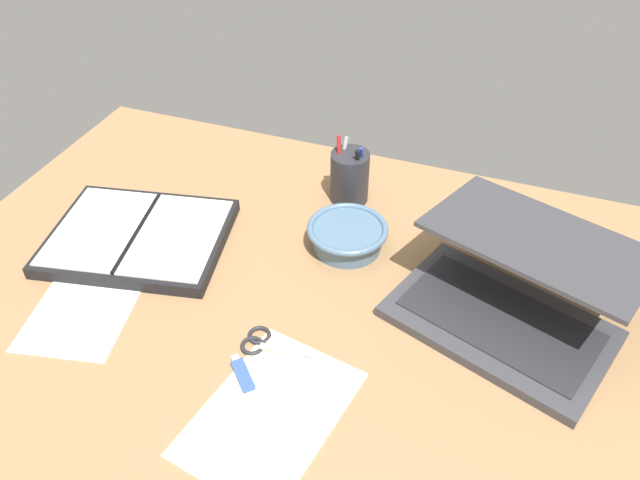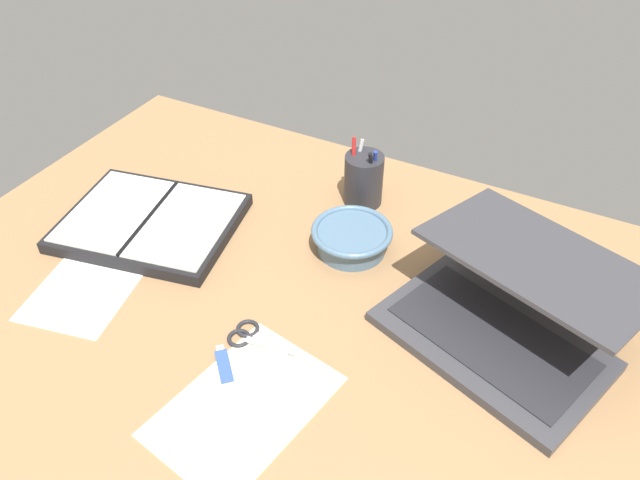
% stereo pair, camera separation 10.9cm
% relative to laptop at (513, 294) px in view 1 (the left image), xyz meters
% --- Properties ---
extents(desk_top, '(1.40, 1.00, 0.02)m').
position_rel_laptop_xyz_m(desk_top, '(-0.33, -0.10, -0.06)').
color(desk_top, '#936D47').
rests_on(desk_top, ground).
extents(laptop, '(0.43, 0.41, 0.14)m').
position_rel_laptop_xyz_m(laptop, '(0.00, 0.00, 0.00)').
color(laptop, '#38383D').
rests_on(laptop, desk_top).
extents(bowl, '(0.15, 0.15, 0.05)m').
position_rel_laptop_xyz_m(bowl, '(-0.31, 0.08, -0.02)').
color(bowl, slate).
rests_on(bowl, desk_top).
extents(pen_cup, '(0.08, 0.08, 0.14)m').
position_rel_laptop_xyz_m(pen_cup, '(-0.35, 0.22, 0.00)').
color(pen_cup, '#28282D').
rests_on(pen_cup, desk_top).
extents(planner, '(0.37, 0.32, 0.03)m').
position_rel_laptop_xyz_m(planner, '(-0.69, -0.05, -0.04)').
color(planner, black).
rests_on(planner, desk_top).
extents(scissors, '(0.12, 0.06, 0.01)m').
position_rel_laptop_xyz_m(scissors, '(-0.36, -0.20, -0.05)').
color(scissors, '#B7B7BC').
rests_on(scissors, desk_top).
extents(paper_sheet_front, '(0.23, 0.30, 0.00)m').
position_rel_laptop_xyz_m(paper_sheet_front, '(-0.30, -0.31, -0.05)').
color(paper_sheet_front, '#F4EFB2').
rests_on(paper_sheet_front, desk_top).
extents(paper_sheet_beside_planner, '(0.21, 0.28, 0.00)m').
position_rel_laptop_xyz_m(paper_sheet_beside_planner, '(-0.68, -0.21, -0.05)').
color(paper_sheet_beside_planner, white).
rests_on(paper_sheet_beside_planner, desk_top).
extents(usb_drive, '(0.06, 0.06, 0.01)m').
position_rel_laptop_xyz_m(usb_drive, '(-0.36, -0.27, -0.05)').
color(usb_drive, '#33519E').
rests_on(usb_drive, desk_top).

